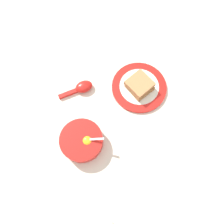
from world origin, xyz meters
name	(u,v)px	position (x,y,z in m)	size (l,w,h in m)	color
ground_plane	(110,144)	(0.00, 0.00, 0.00)	(3.00, 3.00, 0.00)	silver
egg_bowl	(82,141)	(0.07, 0.07, 0.03)	(0.15, 0.15, 0.08)	red
toast_plate	(139,87)	(0.09, -0.23, 0.01)	(0.21, 0.21, 0.01)	red
toast_sandwich	(140,85)	(0.09, -0.23, 0.03)	(0.09, 0.09, 0.04)	#9E7042
soup_spoon	(82,88)	(0.24, -0.06, 0.01)	(0.07, 0.14, 0.03)	red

